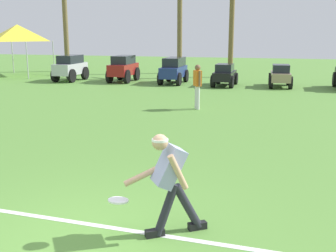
% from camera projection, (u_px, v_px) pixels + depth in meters
% --- Properties ---
extents(ground_plane, '(80.00, 80.00, 0.00)m').
position_uv_depth(ground_plane, '(80.00, 247.00, 5.34)').
color(ground_plane, '#578C39').
extents(field_line_paint, '(27.95, 1.79, 0.01)m').
position_uv_depth(field_line_paint, '(99.00, 226.00, 5.93)').
color(field_line_paint, white).
rests_on(field_line_paint, ground_plane).
extents(frisbee_thrower, '(1.07, 0.61, 1.40)m').
position_uv_depth(frisbee_thrower, '(169.00, 179.00, 5.52)').
color(frisbee_thrower, '#23232D').
rests_on(frisbee_thrower, ground_plane).
extents(frisbee_in_flight, '(0.37, 0.37, 0.05)m').
position_uv_depth(frisbee_in_flight, '(118.00, 200.00, 5.56)').
color(frisbee_in_flight, white).
extents(teammate_near_sideline, '(0.35, 0.46, 1.56)m').
position_uv_depth(teammate_near_sideline, '(197.00, 83.00, 14.63)').
color(teammate_near_sideline, silver).
rests_on(teammate_near_sideline, ground_plane).
extents(parked_car_slot_a, '(1.20, 2.37, 1.40)m').
position_uv_depth(parked_car_slot_a, '(70.00, 67.00, 23.21)').
color(parked_car_slot_a, '#B7BABF').
rests_on(parked_car_slot_a, ground_plane).
extents(parked_car_slot_b, '(1.17, 2.35, 1.40)m').
position_uv_depth(parked_car_slot_b, '(123.00, 68.00, 22.81)').
color(parked_car_slot_b, maroon).
rests_on(parked_car_slot_b, ground_plane).
extents(parked_car_slot_c, '(1.16, 2.41, 1.34)m').
position_uv_depth(parked_car_slot_c, '(174.00, 70.00, 22.04)').
color(parked_car_slot_c, navy).
rests_on(parked_car_slot_c, ground_plane).
extents(parked_car_slot_d, '(1.15, 2.23, 1.10)m').
position_uv_depth(parked_car_slot_d, '(225.00, 75.00, 21.02)').
color(parked_car_slot_d, black).
rests_on(parked_car_slot_d, ground_plane).
extents(parked_car_slot_e, '(1.17, 2.23, 1.10)m').
position_uv_depth(parked_car_slot_e, '(280.00, 75.00, 20.65)').
color(parked_car_slot_e, '#998466').
rests_on(parked_car_slot_e, ground_plane).
extents(palm_tree_far_left, '(2.81, 3.60, 5.98)m').
position_uv_depth(palm_tree_far_left, '(65.00, 19.00, 28.13)').
color(palm_tree_far_left, brown).
rests_on(palm_tree_far_left, ground_plane).
extents(palm_tree_left_of_centre, '(3.23, 3.36, 6.13)m').
position_uv_depth(palm_tree_left_of_centre, '(180.00, 16.00, 26.85)').
color(palm_tree_left_of_centre, brown).
rests_on(palm_tree_left_of_centre, ground_plane).
extents(palm_tree_right_of_centre, '(3.16, 3.04, 6.12)m').
position_uv_depth(palm_tree_right_of_centre, '(232.00, 14.00, 24.51)').
color(palm_tree_right_of_centre, brown).
rests_on(palm_tree_right_of_centre, ground_plane).
extents(event_tent, '(3.14, 3.14, 3.09)m').
position_uv_depth(event_tent, '(17.00, 33.00, 25.51)').
color(event_tent, '#B2B5BA').
rests_on(event_tent, ground_plane).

